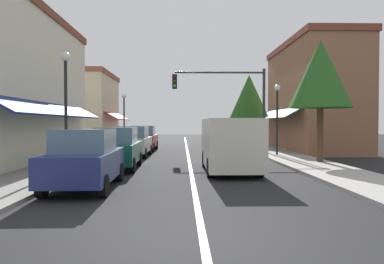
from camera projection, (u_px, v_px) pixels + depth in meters
The scene contains 18 objects.
ground_plane at pixel (188, 153), 23.70m from camera, with size 80.00×80.00×0.00m, color black.
sidewalk_left at pixel (102, 153), 23.56m from camera, with size 2.60×56.00×0.12m, color gray.
sidewalk_right at pixel (273, 152), 23.85m from camera, with size 2.60×56.00×0.12m, color #A39E99.
lane_center_stripe at pixel (188, 153), 23.70m from camera, with size 0.14×52.00×0.01m, color silver.
storefront_left_block at pixel (2, 85), 17.39m from camera, with size 5.43×14.20×7.53m.
storefront_right_block at pixel (313, 97), 25.84m from camera, with size 5.29×10.20×7.57m.
storefront_far_left at pixel (88, 109), 33.39m from camera, with size 5.48×8.20×6.48m.
parked_car_nearest_left at pixel (85, 159), 10.89m from camera, with size 1.84×4.13×1.77m.
parked_car_second_left at pixel (117, 148), 15.55m from camera, with size 1.85×4.13×1.77m.
parked_car_third_left at pixel (134, 142), 21.32m from camera, with size 1.85×4.13×1.77m.
parked_car_far_left at pixel (144, 138), 26.16m from camera, with size 1.83×4.12×1.77m.
van_in_lane at pixel (229, 143), 14.74m from camera, with size 2.01×5.18×2.12m.
traffic_signal_mast_arm at pixel (231, 95), 23.12m from camera, with size 5.86×0.50×5.38m.
street_lamp_left_near at pixel (66, 91), 14.46m from camera, with size 0.36×0.36×4.73m.
street_lamp_right_mid at pixel (277, 107), 21.37m from camera, with size 0.36×0.36×4.18m.
street_lamp_left_far at pixel (124, 111), 30.37m from camera, with size 0.36×0.36×4.38m.
tree_right_near at pixel (320, 74), 17.45m from camera, with size 2.94×2.94×5.91m.
tree_right_far at pixel (249, 98), 32.99m from camera, with size 3.69×3.69×6.28m.
Camera 1 is at (-0.35, -5.66, 1.94)m, focal length 34.53 mm.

